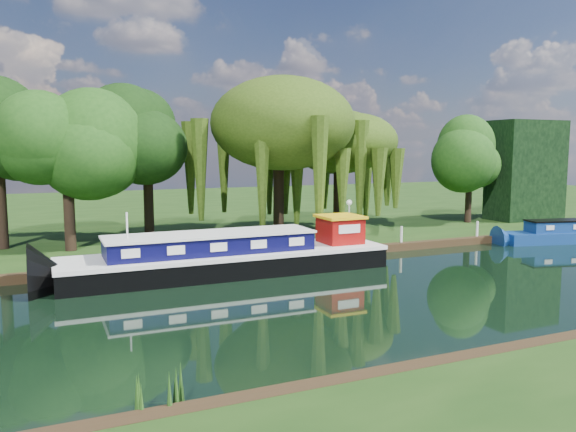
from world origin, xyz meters
name	(u,v)px	position (x,y,z in m)	size (l,w,h in m)	color
ground	(454,284)	(0.00, 0.00, 0.00)	(120.00, 120.00, 0.00)	black
far_bank	(228,208)	(0.00, 34.00, 0.23)	(120.00, 52.00, 0.45)	black
dutch_barge	(231,257)	(-8.68, 6.24, 0.85)	(16.26, 3.71, 3.43)	black
red_dinghy	(218,270)	(-9.11, 7.19, 0.00)	(2.12, 2.97, 0.62)	maroon
willow_left	(278,127)	(-2.99, 13.67, 7.59)	(8.21, 8.21, 9.84)	black
willow_right	(339,152)	(1.63, 13.96, 5.98)	(6.23, 6.23, 7.59)	black
tree_far_left	(66,143)	(-15.80, 13.63, 6.51)	(5.49, 5.49, 8.85)	black
tree_far_mid	(147,143)	(-11.00, 15.86, 6.52)	(5.38, 5.38, 8.81)	black
tree_far_right	(470,159)	(13.36, 14.22, 5.37)	(4.36, 4.36, 7.13)	black
conifer_hedge	(526,170)	(19.00, 14.00, 4.45)	(6.00, 3.00, 8.00)	black
lamppost	(349,209)	(0.50, 10.50, 2.42)	(0.36, 0.36, 2.56)	silver
mooring_posts	(352,238)	(-0.50, 8.40, 0.95)	(19.16, 0.16, 1.00)	silver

